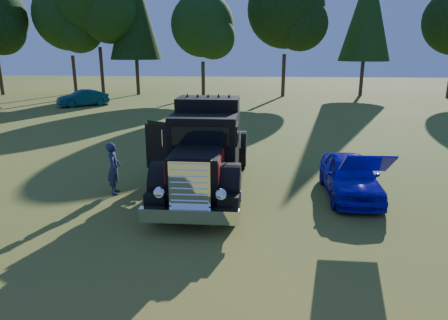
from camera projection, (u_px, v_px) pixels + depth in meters
ground at (207, 209)px, 11.75m from camera, size 120.00×120.00×0.00m
treeline at (174, 12)px, 37.24m from camera, size 73.32×25.01×13.94m
diamond_t_truck at (205, 154)px, 12.92m from camera, size 3.27×7.16×3.00m
hotrod_coupe at (350, 176)px, 12.68m from camera, size 1.57×4.10×1.89m
spectator_near at (114, 168)px, 12.83m from camera, size 0.53×0.69×1.70m
spectator_far at (164, 154)px, 14.09m from camera, size 1.21×1.15×1.97m
distant_teal_car at (83, 98)px, 33.12m from camera, size 3.94×3.69×1.32m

